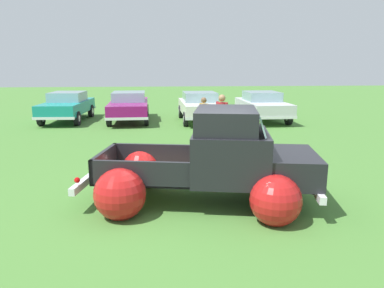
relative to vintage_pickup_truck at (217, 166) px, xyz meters
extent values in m
plane|color=#477A33|center=(-0.38, 0.07, -0.76)|extent=(80.00, 80.00, 0.00)
cylinder|color=black|center=(1.20, 0.67, -0.38)|extent=(0.79, 0.35, 0.76)
cylinder|color=silver|center=(1.20, 0.67, -0.38)|extent=(0.38, 0.29, 0.34)
cylinder|color=black|center=(0.89, -1.05, -0.38)|extent=(0.79, 0.35, 0.76)
cylinder|color=silver|center=(0.89, -1.05, -0.38)|extent=(0.38, 0.29, 0.34)
cylinder|color=black|center=(-1.55, 1.17, -0.38)|extent=(0.79, 0.35, 0.76)
cylinder|color=silver|center=(-1.55, 1.17, -0.38)|extent=(0.38, 0.29, 0.34)
cylinder|color=black|center=(-1.87, -0.54, -0.38)|extent=(0.79, 0.35, 0.76)
cylinder|color=silver|center=(-1.87, -0.54, -0.38)|extent=(0.38, 0.29, 0.34)
sphere|color=red|center=(-1.55, 1.22, -0.32)|extent=(1.12, 1.12, 0.96)
sphere|color=red|center=(-1.87, -0.59, -0.32)|extent=(1.12, 1.12, 0.96)
cube|color=olive|center=(-1.32, 0.24, -0.22)|extent=(2.29, 1.88, 0.04)
cube|color=black|center=(-1.19, 0.96, 0.01)|extent=(2.03, 0.45, 0.50)
cube|color=black|center=(-1.45, -0.48, 0.01)|extent=(2.03, 0.45, 0.50)
cube|color=black|center=(-0.35, 0.06, 0.01)|extent=(0.35, 1.53, 0.50)
cube|color=black|center=(-2.29, 0.42, 0.01)|extent=(0.35, 1.53, 0.50)
cube|color=black|center=(0.26, -0.05, 0.24)|extent=(1.73, 1.93, 0.95)
cube|color=black|center=(0.16, -0.03, 0.94)|extent=(1.41, 1.72, 0.45)
cube|color=#8CADB7|center=(0.79, -0.14, 0.92)|extent=(0.41, 1.46, 0.38)
cube|color=black|center=(1.29, -0.23, 0.04)|extent=(1.52, 1.82, 0.55)
sphere|color=red|center=(1.21, 0.70, -0.34)|extent=(1.07, 1.07, 0.92)
sphere|color=red|center=(0.88, -1.08, -0.34)|extent=(1.07, 1.07, 0.92)
cube|color=silver|center=(-2.59, 0.47, -0.30)|extent=(0.47, 1.97, 0.14)
cube|color=silver|center=(1.82, -0.33, -0.30)|extent=(0.47, 1.97, 0.14)
sphere|color=red|center=(-2.40, 1.24, -0.12)|extent=(0.13, 0.13, 0.11)
sphere|color=red|center=(-2.69, -0.31, -0.12)|extent=(0.13, 0.13, 0.11)
cylinder|color=black|center=(-4.98, 9.94, -0.43)|extent=(0.22, 0.67, 0.66)
cylinder|color=silver|center=(-4.98, 9.94, -0.43)|extent=(0.22, 0.30, 0.30)
cylinder|color=black|center=(-6.62, 10.00, -0.43)|extent=(0.22, 0.67, 0.66)
cylinder|color=silver|center=(-6.62, 10.00, -0.43)|extent=(0.22, 0.30, 0.30)
cylinder|color=black|center=(-4.88, 12.72, -0.43)|extent=(0.22, 0.67, 0.66)
cylinder|color=silver|center=(-4.88, 12.72, -0.43)|extent=(0.22, 0.30, 0.30)
cylinder|color=black|center=(-6.51, 12.78, -0.43)|extent=(0.22, 0.67, 0.66)
cylinder|color=silver|center=(-6.51, 12.78, -0.43)|extent=(0.22, 0.30, 0.30)
cube|color=teal|center=(-5.75, 11.36, -0.05)|extent=(1.92, 4.42, 0.55)
cube|color=#8CADB7|center=(-5.74, 11.53, 0.45)|extent=(1.59, 1.89, 0.45)
cube|color=silver|center=(-5.67, 13.50, -0.31)|extent=(1.82, 0.17, 0.12)
cube|color=silver|center=(-5.83, 9.22, -0.31)|extent=(1.82, 0.17, 0.12)
cylinder|color=black|center=(-1.81, 9.67, -0.43)|extent=(0.22, 0.67, 0.66)
cylinder|color=silver|center=(-1.81, 9.67, -0.43)|extent=(0.22, 0.30, 0.30)
cylinder|color=black|center=(-3.50, 9.61, -0.43)|extent=(0.22, 0.67, 0.66)
cylinder|color=silver|center=(-3.50, 9.61, -0.43)|extent=(0.22, 0.30, 0.30)
cylinder|color=black|center=(-1.91, 12.67, -0.43)|extent=(0.22, 0.67, 0.66)
cylinder|color=silver|center=(-1.91, 12.67, -0.43)|extent=(0.22, 0.30, 0.30)
cylinder|color=black|center=(-3.60, 12.61, -0.43)|extent=(0.22, 0.67, 0.66)
cylinder|color=silver|center=(-3.60, 12.61, -0.43)|extent=(0.22, 0.30, 0.30)
cube|color=#8C1466|center=(-2.70, 11.14, -0.05)|extent=(1.97, 4.75, 0.55)
cube|color=#8CADB7|center=(-2.71, 11.33, 0.45)|extent=(1.64, 2.02, 0.45)
cube|color=silver|center=(-2.79, 13.44, -0.31)|extent=(1.87, 0.17, 0.12)
cube|color=silver|center=(-2.62, 8.84, -0.31)|extent=(1.87, 0.17, 0.12)
cylinder|color=black|center=(1.66, 9.37, -0.43)|extent=(0.22, 0.67, 0.66)
cylinder|color=silver|center=(1.66, 9.37, -0.43)|extent=(0.22, 0.30, 0.30)
cylinder|color=black|center=(-0.02, 9.32, -0.43)|extent=(0.22, 0.67, 0.66)
cylinder|color=silver|center=(-0.02, 9.32, -0.43)|extent=(0.22, 0.30, 0.30)
cylinder|color=black|center=(1.58, 12.10, -0.43)|extent=(0.22, 0.67, 0.66)
cylinder|color=silver|center=(1.58, 12.10, -0.43)|extent=(0.22, 0.30, 0.30)
cylinder|color=black|center=(-0.10, 12.05, -0.43)|extent=(0.22, 0.67, 0.66)
cylinder|color=silver|center=(-0.10, 12.05, -0.43)|extent=(0.22, 0.30, 0.30)
cube|color=silver|center=(0.78, 10.71, -0.05)|extent=(1.92, 4.31, 0.55)
cube|color=#8CADB7|center=(0.78, 10.88, 0.45)|extent=(1.61, 1.84, 0.45)
cube|color=silver|center=(0.72, 12.80, -0.31)|extent=(1.86, 0.15, 0.12)
cube|color=silver|center=(0.84, 8.62, -0.31)|extent=(1.86, 0.15, 0.12)
cylinder|color=black|center=(4.80, 9.38, -0.43)|extent=(0.22, 0.66, 0.66)
cylinder|color=silver|center=(4.80, 9.38, -0.43)|extent=(0.22, 0.30, 0.30)
cylinder|color=black|center=(3.10, 9.33, -0.43)|extent=(0.22, 0.66, 0.66)
cylinder|color=silver|center=(3.10, 9.33, -0.43)|extent=(0.22, 0.30, 0.30)
cylinder|color=black|center=(4.73, 12.16, -0.43)|extent=(0.22, 0.66, 0.66)
cylinder|color=silver|center=(4.73, 12.16, -0.43)|extent=(0.22, 0.30, 0.30)
cylinder|color=black|center=(3.04, 12.12, -0.43)|extent=(0.22, 0.66, 0.66)
cylinder|color=silver|center=(3.04, 12.12, -0.43)|extent=(0.22, 0.30, 0.30)
cube|color=silver|center=(3.92, 10.75, -0.05)|extent=(1.93, 4.39, 0.55)
cube|color=#8CADB7|center=(3.92, 10.92, 0.45)|extent=(1.63, 1.87, 0.45)
cube|color=silver|center=(3.87, 12.88, -0.31)|extent=(1.88, 0.15, 0.12)
cube|color=silver|center=(3.97, 8.61, -0.31)|extent=(1.88, 0.15, 0.12)
cylinder|color=black|center=(0.88, 5.18, -0.33)|extent=(0.21, 0.21, 0.86)
cylinder|color=black|center=(0.98, 5.04, -0.33)|extent=(0.21, 0.21, 0.86)
cylinder|color=#B2262D|center=(0.93, 5.11, 0.43)|extent=(0.47, 0.47, 0.65)
cylinder|color=#B2262D|center=(0.80, 5.29, 0.46)|extent=(0.13, 0.13, 0.61)
cylinder|color=#B2262D|center=(1.06, 4.93, 0.46)|extent=(0.13, 0.13, 0.61)
sphere|color=#A87A56|center=(0.93, 5.11, 0.90)|extent=(0.33, 0.33, 0.23)
cylinder|color=navy|center=(0.41, 6.26, -0.37)|extent=(0.19, 0.19, 0.77)
cylinder|color=navy|center=(0.47, 6.10, -0.37)|extent=(0.19, 0.19, 0.77)
cylinder|color=gold|center=(0.44, 6.18, 0.30)|extent=(0.44, 0.44, 0.58)
cylinder|color=brown|center=(0.36, 6.38, 0.33)|extent=(0.12, 0.12, 0.55)
cylinder|color=gold|center=(0.52, 5.97, 0.33)|extent=(0.12, 0.12, 0.55)
sphere|color=brown|center=(0.44, 6.18, 0.73)|extent=(0.27, 0.27, 0.21)
camera|label=1|loc=(-1.08, -6.93, 2.00)|focal=33.85mm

